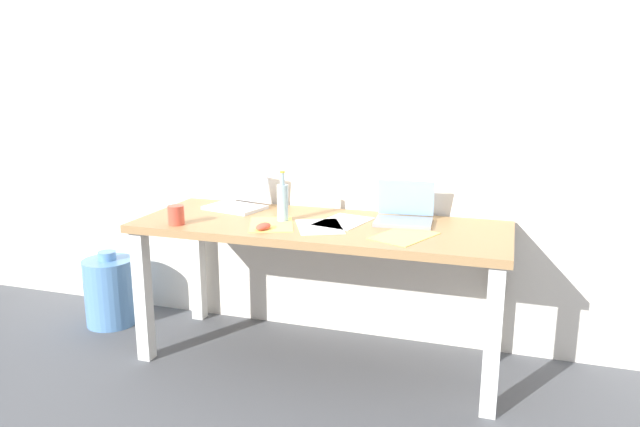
% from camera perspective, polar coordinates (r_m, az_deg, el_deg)
% --- Properties ---
extents(ground_plane, '(8.00, 8.00, 0.00)m').
position_cam_1_polar(ground_plane, '(3.23, -0.00, -13.63)').
color(ground_plane, '#515459').
extents(back_wall, '(5.20, 0.08, 2.60)m').
position_cam_1_polar(back_wall, '(3.26, 2.20, 10.46)').
color(back_wall, silver).
rests_on(back_wall, ground).
extents(desk, '(1.85, 0.68, 0.73)m').
position_cam_1_polar(desk, '(2.99, -0.00, -2.75)').
color(desk, '#A37A4C').
rests_on(desk, ground).
extents(laptop_left, '(0.35, 0.31, 0.22)m').
position_cam_1_polar(laptop_left, '(3.33, -7.73, 1.32)').
color(laptop_left, silver).
rests_on(laptop_left, desk).
extents(laptop_right, '(0.30, 0.25, 0.20)m').
position_cam_1_polar(laptop_right, '(3.01, 8.05, -0.01)').
color(laptop_right, gray).
rests_on(laptop_right, desk).
extents(beer_bottle, '(0.06, 0.06, 0.26)m').
position_cam_1_polar(beer_bottle, '(2.99, -3.58, 1.16)').
color(beer_bottle, '#99B7C1').
rests_on(beer_bottle, desk).
extents(computer_mouse, '(0.07, 0.11, 0.03)m').
position_cam_1_polar(computer_mouse, '(2.85, -5.44, -1.24)').
color(computer_mouse, '#D84C38').
rests_on(computer_mouse, desk).
extents(coffee_mug, '(0.08, 0.08, 0.09)m').
position_cam_1_polar(coffee_mug, '(3.02, -13.59, -0.15)').
color(coffee_mug, '#D84C38').
rests_on(coffee_mug, desk).
extents(paper_yellow_folder, '(0.31, 0.35, 0.00)m').
position_cam_1_polar(paper_yellow_folder, '(2.95, -4.68, -1.05)').
color(paper_yellow_folder, '#F4E06B').
rests_on(paper_yellow_folder, desk).
extents(paper_sheet_near_back, '(0.27, 0.34, 0.00)m').
position_cam_1_polar(paper_sheet_near_back, '(3.00, 2.24, -0.77)').
color(paper_sheet_near_back, white).
rests_on(paper_sheet_near_back, desk).
extents(paper_sheet_front_right, '(0.31, 0.35, 0.00)m').
position_cam_1_polar(paper_sheet_front_right, '(2.76, 8.04, -2.13)').
color(paper_sheet_front_right, '#F4E06B').
rests_on(paper_sheet_front_right, desk).
extents(paper_sheet_center, '(0.32, 0.36, 0.00)m').
position_cam_1_polar(paper_sheet_center, '(2.90, -0.05, -1.26)').
color(paper_sheet_center, white).
rests_on(paper_sheet_center, desk).
extents(water_cooler_jug, '(0.29, 0.29, 0.44)m').
position_cam_1_polar(water_cooler_jug, '(3.77, -19.42, -7.01)').
color(water_cooler_jug, '#598CC6').
rests_on(water_cooler_jug, ground).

